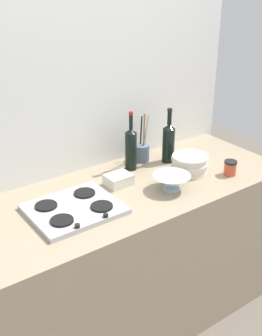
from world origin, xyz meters
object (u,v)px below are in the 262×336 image
(plate_stack, at_px, (190,164))
(butter_dish, at_px, (119,180))
(mixing_bowl, at_px, (171,182))
(wine_bottle_leftmost, at_px, (131,148))
(stovetop_hob, at_px, (74,209))
(wine_bottle_mid_left, at_px, (169,142))
(utensil_crock, at_px, (141,151))
(condiment_jar_front, at_px, (230,168))

(plate_stack, bearing_deg, butter_dish, 165.46)
(mixing_bowl, distance_m, butter_dish, 0.28)
(wine_bottle_leftmost, relative_size, mixing_bowl, 1.73)
(wine_bottle_leftmost, height_order, mixing_bowl, wine_bottle_leftmost)
(stovetop_hob, height_order, wine_bottle_mid_left, wine_bottle_mid_left)
(wine_bottle_mid_left, xyz_separation_m, butter_dish, (-0.41, -0.08, -0.10))
(plate_stack, bearing_deg, wine_bottle_leftmost, 137.00)
(utensil_crock, bearing_deg, plate_stack, -66.96)
(mixing_bowl, xyz_separation_m, utensil_crock, (0.10, 0.39, 0.01))
(stovetop_hob, xyz_separation_m, mixing_bowl, (0.52, -0.11, 0.03))
(wine_bottle_leftmost, distance_m, condiment_jar_front, 0.57)
(mixing_bowl, relative_size, utensil_crock, 0.65)
(stovetop_hob, relative_size, wine_bottle_leftmost, 1.23)
(plate_stack, relative_size, mixing_bowl, 1.05)
(plate_stack, bearing_deg, mixing_bowl, -155.56)
(wine_bottle_leftmost, bearing_deg, stovetop_hob, -155.92)
(plate_stack, bearing_deg, stovetop_hob, 179.48)
(wine_bottle_leftmost, relative_size, wine_bottle_mid_left, 1.05)
(wine_bottle_leftmost, distance_m, wine_bottle_mid_left, 0.25)
(stovetop_hob, bearing_deg, plate_stack, -0.52)
(utensil_crock, distance_m, condiment_jar_front, 0.53)
(mixing_bowl, bearing_deg, wine_bottle_leftmost, 94.17)
(wine_bottle_leftmost, bearing_deg, butter_dish, -144.42)
(wine_bottle_leftmost, distance_m, utensil_crock, 0.15)
(wine_bottle_mid_left, height_order, utensil_crock, wine_bottle_mid_left)
(plate_stack, relative_size, utensil_crock, 0.69)
(plate_stack, height_order, wine_bottle_mid_left, wine_bottle_mid_left)
(stovetop_hob, bearing_deg, wine_bottle_mid_left, 13.52)
(plate_stack, xyz_separation_m, utensil_crock, (-0.12, 0.29, 0.01))
(wine_bottle_mid_left, bearing_deg, butter_dish, -169.42)
(stovetop_hob, distance_m, plate_stack, 0.74)
(utensil_crock, bearing_deg, wine_bottle_mid_left, -41.40)
(stovetop_hob, bearing_deg, wine_bottle_leftmost, 24.08)
(mixing_bowl, xyz_separation_m, condiment_jar_front, (0.38, -0.06, -0.00))
(mixing_bowl, relative_size, condiment_jar_front, 2.39)
(wine_bottle_mid_left, xyz_separation_m, condiment_jar_front, (0.16, -0.34, -0.08))
(utensil_crock, height_order, condiment_jar_front, utensil_crock)
(plate_stack, distance_m, mixing_bowl, 0.24)
(stovetop_hob, relative_size, plate_stack, 2.02)
(condiment_jar_front, bearing_deg, utensil_crock, 122.42)
(stovetop_hob, xyz_separation_m, butter_dish, (0.33, 0.10, 0.02))
(mixing_bowl, distance_m, condiment_jar_front, 0.39)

